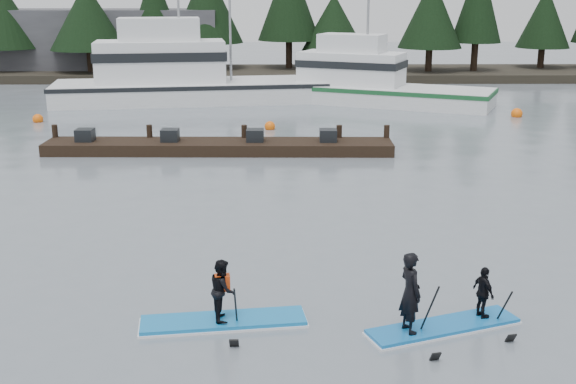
{
  "coord_description": "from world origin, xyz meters",
  "views": [
    {
      "loc": [
        -0.2,
        -13.19,
        6.52
      ],
      "look_at": [
        0.0,
        6.0,
        1.1
      ],
      "focal_mm": 45.0,
      "sensor_mm": 36.0,
      "label": 1
    }
  ],
  "objects_px": {
    "fishing_boat_large": "(187,90)",
    "paddleboard_duo": "(438,304)",
    "fishing_boat_medium": "(370,94)",
    "floating_dock": "(219,147)",
    "paddleboard_solo": "(223,304)"
  },
  "relations": [
    {
      "from": "fishing_boat_large",
      "to": "paddleboard_duo",
      "type": "height_order",
      "value": "fishing_boat_large"
    },
    {
      "from": "fishing_boat_medium",
      "to": "floating_dock",
      "type": "bearing_deg",
      "value": -96.92
    },
    {
      "from": "floating_dock",
      "to": "paddleboard_solo",
      "type": "bearing_deg",
      "value": -83.97
    },
    {
      "from": "floating_dock",
      "to": "fishing_boat_large",
      "type": "bearing_deg",
      "value": 103.31
    },
    {
      "from": "paddleboard_solo",
      "to": "paddleboard_duo",
      "type": "xyz_separation_m",
      "value": [
        4.23,
        -0.33,
        0.14
      ]
    },
    {
      "from": "fishing_boat_large",
      "to": "floating_dock",
      "type": "bearing_deg",
      "value": -85.96
    },
    {
      "from": "paddleboard_duo",
      "to": "floating_dock",
      "type": "bearing_deg",
      "value": 88.39
    },
    {
      "from": "fishing_boat_medium",
      "to": "fishing_boat_large",
      "type": "bearing_deg",
      "value": -159.98
    },
    {
      "from": "fishing_boat_medium",
      "to": "paddleboard_solo",
      "type": "bearing_deg",
      "value": -78.87
    },
    {
      "from": "fishing_boat_medium",
      "to": "paddleboard_duo",
      "type": "relative_size",
      "value": 4.25
    },
    {
      "from": "fishing_boat_medium",
      "to": "paddleboard_duo",
      "type": "xyz_separation_m",
      "value": [
        -2.23,
        -29.48,
        0.02
      ]
    },
    {
      "from": "paddleboard_solo",
      "to": "fishing_boat_medium",
      "type": "bearing_deg",
      "value": 69.93
    },
    {
      "from": "fishing_boat_medium",
      "to": "floating_dock",
      "type": "height_order",
      "value": "fishing_boat_medium"
    },
    {
      "from": "paddleboard_solo",
      "to": "floating_dock",
      "type": "bearing_deg",
      "value": 87.42
    },
    {
      "from": "floating_dock",
      "to": "paddleboard_solo",
      "type": "distance_m",
      "value": 15.92
    }
  ]
}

